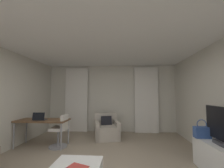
{
  "coord_description": "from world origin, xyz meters",
  "views": [
    {
      "loc": [
        0.45,
        -2.64,
        1.44
      ],
      "look_at": [
        0.16,
        1.34,
        1.74
      ],
      "focal_mm": 22.65,
      "sensor_mm": 36.0,
      "label": 1
    }
  ],
  "objects_px": {
    "desk": "(43,122)",
    "laptop": "(40,118)",
    "tv_console": "(224,162)",
    "magazine_open": "(77,168)",
    "tv_flatscreen": "(224,128)",
    "desk_chair": "(60,133)",
    "armchair": "(107,130)",
    "handbag_primary": "(202,132)"
  },
  "relations": [
    {
      "from": "armchair",
      "to": "tv_flatscreen",
      "type": "xyz_separation_m",
      "value": [
        2.27,
        -2.17,
        0.6
      ]
    },
    {
      "from": "tv_console",
      "to": "magazine_open",
      "type": "bearing_deg",
      "value": -165.71
    },
    {
      "from": "laptop",
      "to": "desk_chair",
      "type": "bearing_deg",
      "value": 6.58
    },
    {
      "from": "desk",
      "to": "tv_flatscreen",
      "type": "relative_size",
      "value": 1.51
    },
    {
      "from": "armchair",
      "to": "tv_console",
      "type": "bearing_deg",
      "value": -43.22
    },
    {
      "from": "desk",
      "to": "magazine_open",
      "type": "bearing_deg",
      "value": -49.32
    },
    {
      "from": "tv_flatscreen",
      "to": "desk",
      "type": "bearing_deg",
      "value": 162.1
    },
    {
      "from": "desk_chair",
      "to": "tv_flatscreen",
      "type": "height_order",
      "value": "tv_flatscreen"
    },
    {
      "from": "magazine_open",
      "to": "tv_console",
      "type": "distance_m",
      "value": 2.46
    },
    {
      "from": "laptop",
      "to": "desk",
      "type": "bearing_deg",
      "value": 64.1
    },
    {
      "from": "armchair",
      "to": "handbag_primary",
      "type": "height_order",
      "value": "handbag_primary"
    },
    {
      "from": "tv_console",
      "to": "desk",
      "type": "bearing_deg",
      "value": 162.56
    },
    {
      "from": "armchair",
      "to": "tv_flatscreen",
      "type": "distance_m",
      "value": 3.19
    },
    {
      "from": "desk",
      "to": "magazine_open",
      "type": "distance_m",
      "value": 2.46
    },
    {
      "from": "armchair",
      "to": "desk_chair",
      "type": "xyz_separation_m",
      "value": [
        -1.2,
        -0.91,
        0.12
      ]
    },
    {
      "from": "magazine_open",
      "to": "tv_flatscreen",
      "type": "relative_size",
      "value": 0.36
    },
    {
      "from": "desk_chair",
      "to": "laptop",
      "type": "height_order",
      "value": "laptop"
    },
    {
      "from": "desk_chair",
      "to": "tv_flatscreen",
      "type": "bearing_deg",
      "value": -19.95
    },
    {
      "from": "desk",
      "to": "handbag_primary",
      "type": "relative_size",
      "value": 3.8
    },
    {
      "from": "magazine_open",
      "to": "tv_flatscreen",
      "type": "distance_m",
      "value": 2.5
    },
    {
      "from": "desk_chair",
      "to": "tv_console",
      "type": "bearing_deg",
      "value": -19.43
    },
    {
      "from": "handbag_primary",
      "to": "desk_chair",
      "type": "bearing_deg",
      "value": 166.11
    },
    {
      "from": "laptop",
      "to": "handbag_primary",
      "type": "distance_m",
      "value": 3.97
    },
    {
      "from": "laptop",
      "to": "magazine_open",
      "type": "bearing_deg",
      "value": -47.13
    },
    {
      "from": "desk",
      "to": "tv_console",
      "type": "bearing_deg",
      "value": -17.44
    },
    {
      "from": "armchair",
      "to": "laptop",
      "type": "relative_size",
      "value": 2.87
    },
    {
      "from": "desk_chair",
      "to": "tv_console",
      "type": "distance_m",
      "value": 3.68
    },
    {
      "from": "desk",
      "to": "laptop",
      "type": "distance_m",
      "value": 0.15
    },
    {
      "from": "tv_console",
      "to": "handbag_primary",
      "type": "height_order",
      "value": "handbag_primary"
    },
    {
      "from": "desk_chair",
      "to": "laptop",
      "type": "xyz_separation_m",
      "value": [
        -0.55,
        -0.06,
        0.39
      ]
    },
    {
      "from": "armchair",
      "to": "desk",
      "type": "height_order",
      "value": "armchair"
    },
    {
      "from": "desk",
      "to": "tv_console",
      "type": "height_order",
      "value": "desk"
    },
    {
      "from": "desk",
      "to": "handbag_primary",
      "type": "distance_m",
      "value": 3.94
    },
    {
      "from": "tv_flatscreen",
      "to": "armchair",
      "type": "bearing_deg",
      "value": 136.31
    },
    {
      "from": "armchair",
      "to": "desk_chair",
      "type": "height_order",
      "value": "desk_chair"
    },
    {
      "from": "laptop",
      "to": "magazine_open",
      "type": "height_order",
      "value": "laptop"
    },
    {
      "from": "tv_flatscreen",
      "to": "laptop",
      "type": "bearing_deg",
      "value": 163.45
    },
    {
      "from": "armchair",
      "to": "magazine_open",
      "type": "xyz_separation_m",
      "value": [
        -0.12,
        -2.74,
        0.14
      ]
    },
    {
      "from": "laptop",
      "to": "tv_flatscreen",
      "type": "height_order",
      "value": "tv_flatscreen"
    },
    {
      "from": "laptop",
      "to": "tv_flatscreen",
      "type": "distance_m",
      "value": 4.2
    },
    {
      "from": "laptop",
      "to": "magazine_open",
      "type": "xyz_separation_m",
      "value": [
        1.64,
        -1.77,
        -0.37
      ]
    },
    {
      "from": "magazine_open",
      "to": "handbag_primary",
      "type": "xyz_separation_m",
      "value": [
        2.25,
        1.01,
        0.28
      ]
    }
  ]
}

